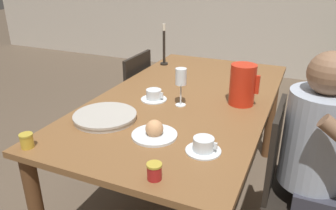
{
  "coord_description": "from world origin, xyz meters",
  "views": [
    {
      "loc": [
        0.63,
        -1.69,
        1.48
      ],
      "look_at": [
        0.0,
        -0.27,
        0.82
      ],
      "focal_mm": 35.0,
      "sensor_mm": 36.0,
      "label": 1
    }
  ],
  "objects_px": {
    "teacup_near_person": "(204,146)",
    "jam_jar_red": "(27,140)",
    "chair_person_side": "(296,186)",
    "bread_plate": "(154,132)",
    "person_seated": "(322,154)",
    "serving_tray": "(105,117)",
    "red_pitcher": "(242,85)",
    "jam_jar_amber": "(154,171)",
    "teacup_across": "(154,96)",
    "chair_opposite": "(125,103)",
    "wine_glass_water": "(181,78)",
    "candlestick_tall": "(164,49)"
  },
  "relations": [
    {
      "from": "red_pitcher",
      "to": "teacup_near_person",
      "type": "height_order",
      "value": "red_pitcher"
    },
    {
      "from": "teacup_across",
      "to": "serving_tray",
      "type": "relative_size",
      "value": 0.47
    },
    {
      "from": "teacup_near_person",
      "to": "jam_jar_red",
      "type": "height_order",
      "value": "same"
    },
    {
      "from": "jam_jar_amber",
      "to": "candlestick_tall",
      "type": "bearing_deg",
      "value": 113.07
    },
    {
      "from": "chair_person_side",
      "to": "jam_jar_red",
      "type": "distance_m",
      "value": 1.29
    },
    {
      "from": "person_seated",
      "to": "serving_tray",
      "type": "height_order",
      "value": "person_seated"
    },
    {
      "from": "teacup_across",
      "to": "candlestick_tall",
      "type": "relative_size",
      "value": 0.48
    },
    {
      "from": "red_pitcher",
      "to": "wine_glass_water",
      "type": "xyz_separation_m",
      "value": [
        -0.3,
        -0.16,
        0.04
      ]
    },
    {
      "from": "chair_opposite",
      "to": "jam_jar_red",
      "type": "bearing_deg",
      "value": -167.96
    },
    {
      "from": "serving_tray",
      "to": "jam_jar_red",
      "type": "bearing_deg",
      "value": -111.91
    },
    {
      "from": "bread_plate",
      "to": "jam_jar_amber",
      "type": "bearing_deg",
      "value": -64.03
    },
    {
      "from": "serving_tray",
      "to": "chair_opposite",
      "type": "bearing_deg",
      "value": 115.45
    },
    {
      "from": "teacup_near_person",
      "to": "teacup_across",
      "type": "bearing_deg",
      "value": 135.62
    },
    {
      "from": "chair_person_side",
      "to": "bread_plate",
      "type": "bearing_deg",
      "value": -62.34
    },
    {
      "from": "teacup_near_person",
      "to": "serving_tray",
      "type": "relative_size",
      "value": 0.47
    },
    {
      "from": "chair_opposite",
      "to": "wine_glass_water",
      "type": "bearing_deg",
      "value": -127.89
    },
    {
      "from": "teacup_near_person",
      "to": "jam_jar_amber",
      "type": "bearing_deg",
      "value": -112.12
    },
    {
      "from": "candlestick_tall",
      "to": "bread_plate",
      "type": "bearing_deg",
      "value": -67.73
    },
    {
      "from": "wine_glass_water",
      "to": "bread_plate",
      "type": "height_order",
      "value": "wine_glass_water"
    },
    {
      "from": "chair_opposite",
      "to": "teacup_across",
      "type": "height_order",
      "value": "chair_opposite"
    },
    {
      "from": "chair_person_side",
      "to": "serving_tray",
      "type": "height_order",
      "value": "chair_person_side"
    },
    {
      "from": "teacup_across",
      "to": "jam_jar_amber",
      "type": "relative_size",
      "value": 2.36
    },
    {
      "from": "wine_glass_water",
      "to": "serving_tray",
      "type": "bearing_deg",
      "value": -131.14
    },
    {
      "from": "jam_jar_amber",
      "to": "person_seated",
      "type": "bearing_deg",
      "value": 46.16
    },
    {
      "from": "chair_opposite",
      "to": "candlestick_tall",
      "type": "relative_size",
      "value": 2.78
    },
    {
      "from": "chair_person_side",
      "to": "candlestick_tall",
      "type": "height_order",
      "value": "candlestick_tall"
    },
    {
      "from": "red_pitcher",
      "to": "jam_jar_amber",
      "type": "height_order",
      "value": "red_pitcher"
    },
    {
      "from": "chair_person_side",
      "to": "wine_glass_water",
      "type": "relative_size",
      "value": 4.12
    },
    {
      "from": "red_pitcher",
      "to": "serving_tray",
      "type": "xyz_separation_m",
      "value": [
        -0.58,
        -0.48,
        -0.1
      ]
    },
    {
      "from": "chair_opposite",
      "to": "teacup_near_person",
      "type": "distance_m",
      "value": 1.39
    },
    {
      "from": "chair_opposite",
      "to": "bread_plate",
      "type": "bearing_deg",
      "value": -142.12
    },
    {
      "from": "bread_plate",
      "to": "chair_person_side",
      "type": "bearing_deg",
      "value": 27.66
    },
    {
      "from": "person_seated",
      "to": "wine_glass_water",
      "type": "xyz_separation_m",
      "value": [
        -0.74,
        0.07,
        0.25
      ]
    },
    {
      "from": "teacup_near_person",
      "to": "serving_tray",
      "type": "xyz_separation_m",
      "value": [
        -0.55,
        0.1,
        -0.01
      ]
    },
    {
      "from": "red_pitcher",
      "to": "jam_jar_amber",
      "type": "xyz_separation_m",
      "value": [
        -0.14,
        -0.83,
        -0.08
      ]
    },
    {
      "from": "serving_tray",
      "to": "bread_plate",
      "type": "distance_m",
      "value": 0.31
    },
    {
      "from": "chair_person_side",
      "to": "red_pitcher",
      "type": "xyz_separation_m",
      "value": [
        -0.35,
        0.21,
        0.42
      ]
    },
    {
      "from": "bread_plate",
      "to": "teacup_near_person",
      "type": "bearing_deg",
      "value": -8.51
    },
    {
      "from": "chair_opposite",
      "to": "serving_tray",
      "type": "relative_size",
      "value": 2.76
    },
    {
      "from": "person_seated",
      "to": "serving_tray",
      "type": "bearing_deg",
      "value": -76.37
    },
    {
      "from": "red_pitcher",
      "to": "jam_jar_red",
      "type": "bearing_deg",
      "value": -130.8
    },
    {
      "from": "bread_plate",
      "to": "candlestick_tall",
      "type": "bearing_deg",
      "value": 112.27
    },
    {
      "from": "chair_person_side",
      "to": "jam_jar_amber",
      "type": "relative_size",
      "value": 13.79
    },
    {
      "from": "jam_jar_amber",
      "to": "chair_person_side",
      "type": "bearing_deg",
      "value": 51.84
    },
    {
      "from": "wine_glass_water",
      "to": "serving_tray",
      "type": "relative_size",
      "value": 0.67
    },
    {
      "from": "serving_tray",
      "to": "teacup_across",
      "type": "bearing_deg",
      "value": 71.84
    },
    {
      "from": "chair_opposite",
      "to": "person_seated",
      "type": "xyz_separation_m",
      "value": [
        1.42,
        -0.61,
        0.22
      ]
    },
    {
      "from": "person_seated",
      "to": "bread_plate",
      "type": "relative_size",
      "value": 5.58
    },
    {
      "from": "chair_person_side",
      "to": "jam_jar_amber",
      "type": "bearing_deg",
      "value": -38.16
    },
    {
      "from": "wine_glass_water",
      "to": "jam_jar_red",
      "type": "distance_m",
      "value": 0.82
    }
  ]
}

